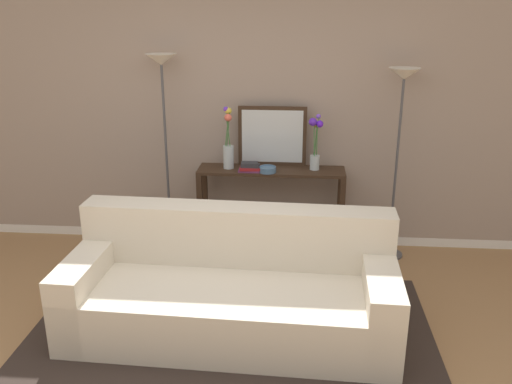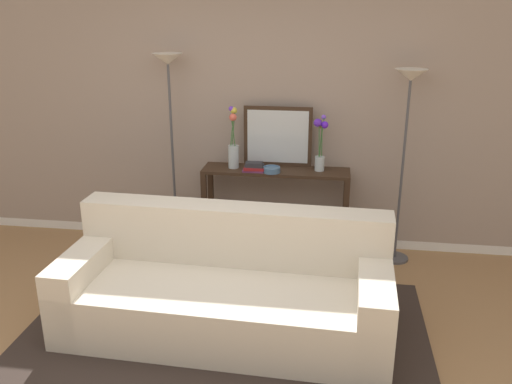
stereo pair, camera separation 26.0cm
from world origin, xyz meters
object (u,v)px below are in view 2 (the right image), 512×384
Objects in this scene: couch at (227,291)px; vase_short_flowers at (320,144)px; vase_tall_flowers at (233,146)px; fruit_bowl at (272,170)px; console_table at (276,197)px; book_row_under_console at (238,244)px; floor_lamp_right at (408,113)px; floor_lamp_left at (170,98)px; wall_mirror at (278,137)px; book_stack at (254,167)px.

couch is 4.63× the size of vase_short_flowers.
vase_tall_flowers is (-0.19, 1.36, 0.75)m from couch.
couch is 1.40m from fruit_bowl.
book_row_under_console is at bearing 180.00° from console_table.
floor_lamp_right is at bearing -0.62° from vase_short_flowers.
floor_lamp_left reaches higher than wall_mirror.
vase_short_flowers is at bearing 15.79° from fruit_bowl.
console_table is at bearing 72.58° from fruit_bowl.
fruit_bowl reaches higher than couch.
wall_mirror is 1.15m from book_row_under_console.
vase_tall_flowers reaches higher than fruit_bowl.
fruit_bowl is at bearing -15.07° from vase_tall_flowers.
vase_tall_flowers is at bearing 98.01° from couch.
couch is 1.40m from console_table.
floor_lamp_left is (-1.00, 0.02, 0.91)m from console_table.
floor_lamp_right reaches higher than console_table.
floor_lamp_left is 1.46m from vase_short_flowers.
couch is at bearing -60.18° from floor_lamp_left.
vase_short_flowers is at bearing 1.98° from book_row_under_console.
wall_mirror is 0.43m from vase_tall_flowers.
floor_lamp_right is 1.30m from fruit_bowl.
floor_lamp_left is 2.95× the size of wall_mirror.
wall_mirror is at bearing 6.57° from floor_lamp_left.
book_stack is at bearing -22.37° from vase_tall_flowers.
couch is 4.16× the size of vase_tall_flowers.
book_row_under_console is at bearing -1.71° from floor_lamp_left.
console_table is 0.57m from wall_mirror.
fruit_bowl is at bearing -164.21° from vase_short_flowers.
wall_mirror is 3.13× the size of book_stack.
wall_mirror is 0.38m from book_stack.
book_stack is 0.53× the size of book_row_under_console.
console_table is 6.68× the size of book_stack.
book_stack reaches higher than book_row_under_console.
book_row_under_console is at bearing -8.28° from vase_tall_flowers.
floor_lamp_left is 1.07m from wall_mirror.
couch is 1.98m from floor_lamp_left.
console_table is at bearing -176.20° from vase_short_flowers.
floor_lamp_right is 8.72× the size of book_stack.
floor_lamp_left is (-0.79, 1.38, 1.19)m from couch.
console_table is 1.35m from floor_lamp_left.
vase_tall_flowers reaches higher than wall_mirror.
console_table is 2.14× the size of wall_mirror.
fruit_bowl reaches higher than console_table.
fruit_bowl is 0.77× the size of book_stack.
floor_lamp_left reaches higher than vase_short_flowers.
book_stack is at bearing -157.37° from console_table.
wall_mirror is 1.24× the size of vase_short_flowers.
floor_lamp_left reaches higher than fruit_bowl.
floor_lamp_right is 2.04m from book_row_under_console.
couch is 2.23m from floor_lamp_right.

